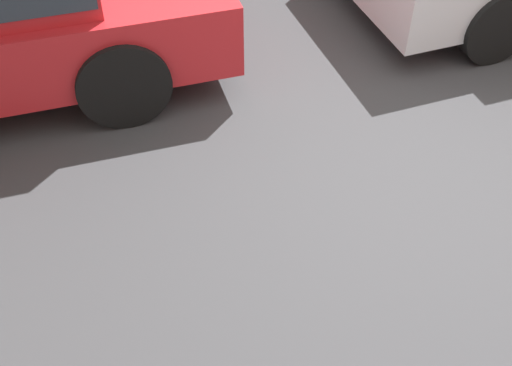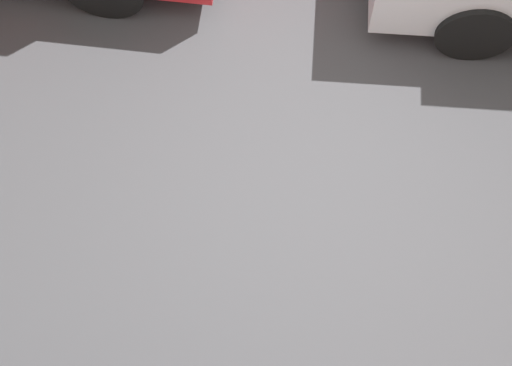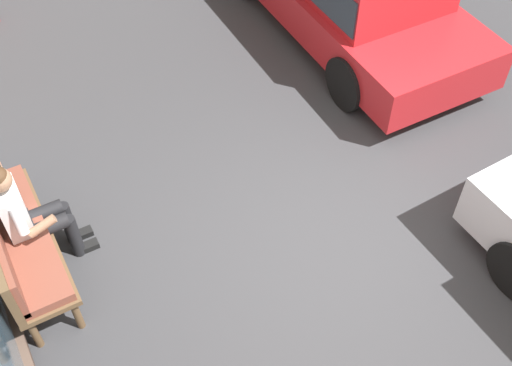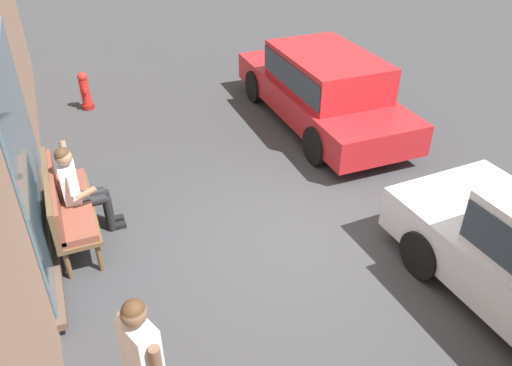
% 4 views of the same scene
% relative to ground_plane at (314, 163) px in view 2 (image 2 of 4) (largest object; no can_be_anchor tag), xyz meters
% --- Properties ---
extents(ground_plane, '(60.00, 60.00, 0.00)m').
position_rel_ground_plane_xyz_m(ground_plane, '(0.00, 0.00, 0.00)').
color(ground_plane, '#38383A').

